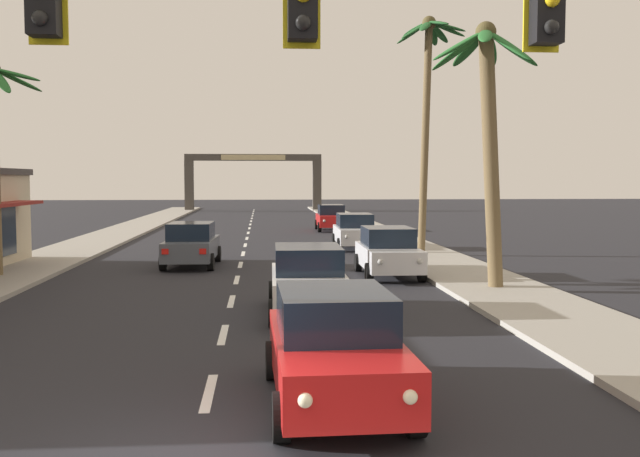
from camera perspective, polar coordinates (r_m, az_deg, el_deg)
sidewalk_right at (r=29.14m, az=9.18°, el=-2.51°), size 3.20×110.00×0.14m
sidewalk_left at (r=29.58m, az=-21.65°, el=-2.64°), size 3.20×110.00×0.14m
lane_markings at (r=28.89m, az=-5.45°, el=-2.66°), size 4.28×89.78×0.01m
traffic_signal_mast at (r=8.36m, az=10.42°, el=14.50°), size 11.26×0.41×6.80m
sedan_lead_at_stop_bar at (r=10.64m, az=1.17°, el=-9.42°), size 2.02×4.48×1.68m
sedan_third_in_queue at (r=17.51m, az=-0.95°, el=-4.13°), size 1.99×4.47×1.68m
sedan_oncoming_far at (r=27.67m, az=-10.22°, el=-1.23°), size 2.05×4.49×1.68m
sedan_parked_nearest_kerb at (r=46.34m, az=0.90°, el=0.89°), size 1.99×4.47×1.68m
sedan_parked_mid_kerb at (r=24.50m, az=5.46°, el=-1.84°), size 1.98×4.46×1.68m
sedan_parked_far_kerb at (r=34.20m, az=2.80°, el=-0.19°), size 2.01×4.47×1.68m
palm_right_second at (r=21.68m, az=13.26°, el=8.79°), size 3.51×3.67×7.89m
palm_right_third at (r=31.68m, az=8.59°, el=11.28°), size 3.00×3.13×10.31m
town_gateway_arch at (r=76.06m, az=-5.34°, el=4.38°), size 14.40×0.90×6.00m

